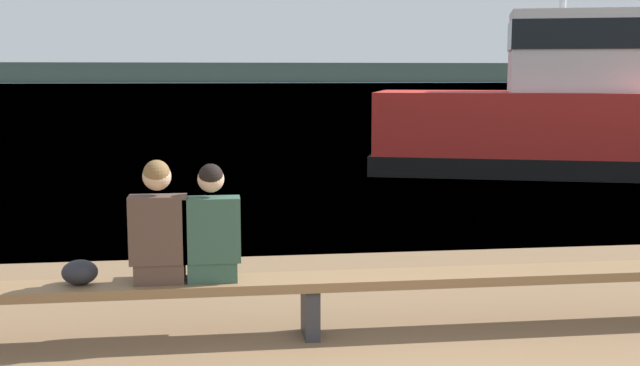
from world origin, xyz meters
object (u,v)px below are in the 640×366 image
at_px(person_left, 159,229).
at_px(bench_main, 310,286).
at_px(person_right, 212,231).
at_px(tugboat_red, 556,122).
at_px(shopping_bag, 80,272).

bearing_deg(person_left, bench_main, -0.16).
distance_m(bench_main, person_left, 1.30).
height_order(person_right, tugboat_red, tugboat_red).
bearing_deg(shopping_bag, tugboat_red, 50.19).
height_order(bench_main, tugboat_red, tugboat_red).
relative_size(bench_main, shopping_bag, 31.83).
relative_size(bench_main, person_left, 9.06).
bearing_deg(tugboat_red, person_right, 161.96).
bearing_deg(tugboat_red, shopping_bag, 158.26).
distance_m(person_right, tugboat_red, 12.38).
bearing_deg(person_left, tugboat_red, 52.38).
height_order(shopping_bag, tugboat_red, tugboat_red).
xyz_separation_m(person_left, shopping_bag, (-0.61, 0.02, -0.33)).
distance_m(bench_main, person_right, 0.92).
height_order(bench_main, person_right, person_right).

